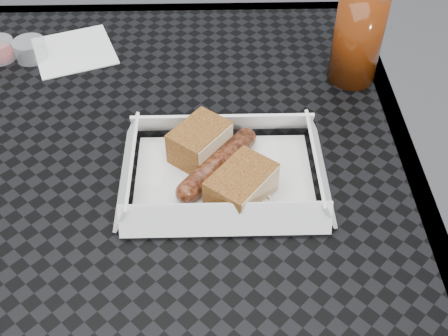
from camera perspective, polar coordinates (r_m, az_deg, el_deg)
name	(u,v)px	position (r m, az deg, el deg)	size (l,w,h in m)	color
patio_table	(119,199)	(0.79, -10.61, -3.14)	(0.80, 0.80, 0.74)	black
food_tray	(224,178)	(0.70, -0.02, -1.02)	(0.22, 0.15, 0.00)	white
bratwurst	(218,164)	(0.70, -0.65, 0.41)	(0.10, 0.12, 0.03)	brown
bread_near	(200,142)	(0.71, -2.49, 2.64)	(0.07, 0.05, 0.05)	brown
bread_far	(241,186)	(0.66, 1.77, -1.81)	(0.08, 0.05, 0.04)	brown
veg_garnish	(269,208)	(0.67, 4.57, -4.12)	(0.03, 0.03, 0.00)	#EC4B0A
napkin	(74,51)	(0.95, -14.98, 11.42)	(0.12, 0.12, 0.00)	white
condiment_cup_empty	(30,50)	(0.95, -19.07, 11.30)	(0.05, 0.05, 0.03)	silver
drink_glass	(357,40)	(0.85, 13.40, 12.58)	(0.07, 0.07, 0.13)	#561F07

